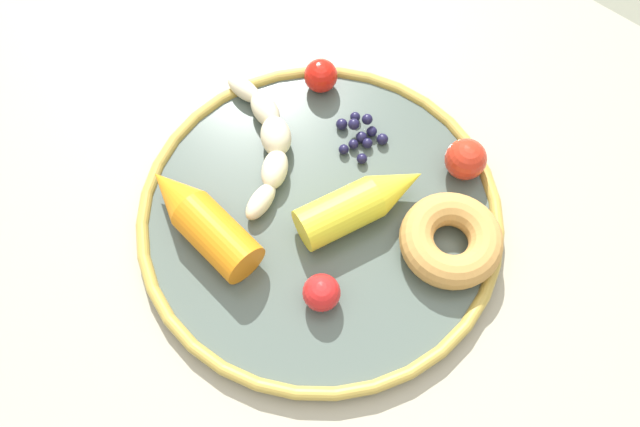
# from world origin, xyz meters

# --- Properties ---
(ground_plane) EXTENTS (6.00, 6.00, 0.00)m
(ground_plane) POSITION_xyz_m (0.00, 0.00, 0.00)
(ground_plane) COLOR gray
(dining_table) EXTENTS (0.94, 0.86, 0.75)m
(dining_table) POSITION_xyz_m (0.00, 0.00, 0.65)
(dining_table) COLOR gray
(dining_table) RESTS_ON ground_plane
(plate) EXTENTS (0.35, 0.35, 0.02)m
(plate) POSITION_xyz_m (-0.01, 0.01, 0.75)
(plate) COLOR #46544D
(plate) RESTS_ON dining_table
(banana) EXTENTS (0.14, 0.12, 0.03)m
(banana) POSITION_xyz_m (-0.10, 0.04, 0.77)
(banana) COLOR beige
(banana) RESTS_ON plate
(carrot_orange) EXTENTS (0.13, 0.05, 0.04)m
(carrot_orange) POSITION_xyz_m (-0.08, -0.07, 0.78)
(carrot_orange) COLOR orange
(carrot_orange) RESTS_ON plate
(carrot_yellow) EXTENTS (0.08, 0.13, 0.04)m
(carrot_yellow) POSITION_xyz_m (0.02, 0.04, 0.78)
(carrot_yellow) COLOR yellow
(carrot_yellow) RESTS_ON plate
(donut) EXTENTS (0.12, 0.12, 0.03)m
(donut) POSITION_xyz_m (0.10, 0.06, 0.77)
(donut) COLOR #BE8944
(donut) RESTS_ON plate
(blueberry_pile) EXTENTS (0.05, 0.05, 0.02)m
(blueberry_pile) POSITION_xyz_m (-0.03, 0.10, 0.76)
(blueberry_pile) COLOR #191638
(blueberry_pile) RESTS_ON plate
(tomato_near) EXTENTS (0.03, 0.03, 0.03)m
(tomato_near) POSITION_xyz_m (0.05, -0.05, 0.77)
(tomato_near) COLOR red
(tomato_near) RESTS_ON plate
(tomato_mid) EXTENTS (0.04, 0.04, 0.04)m
(tomato_mid) POSITION_xyz_m (0.07, 0.14, 0.78)
(tomato_mid) COLOR red
(tomato_mid) RESTS_ON plate
(tomato_far) EXTENTS (0.03, 0.03, 0.03)m
(tomato_far) POSITION_xyz_m (-0.10, 0.13, 0.77)
(tomato_far) COLOR red
(tomato_far) RESTS_ON plate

